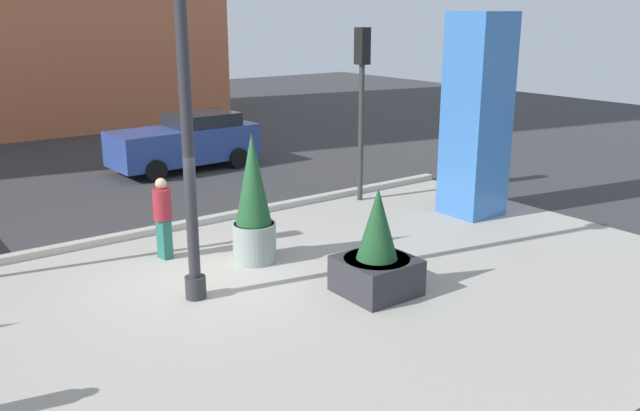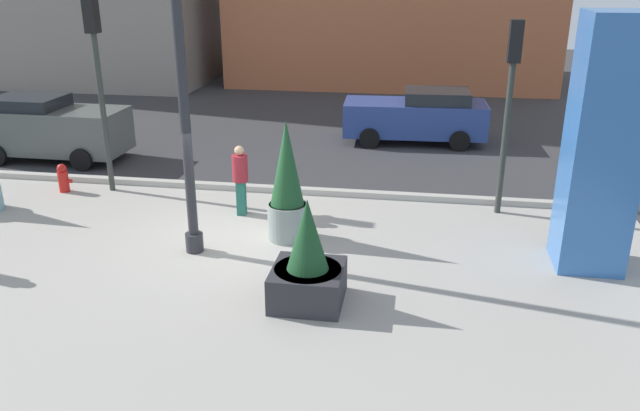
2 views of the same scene
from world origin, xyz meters
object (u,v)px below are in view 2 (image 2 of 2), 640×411
at_px(traffic_light_far_side, 97,63).
at_px(potted_plant_near_right, 308,265).
at_px(art_pillar_blue, 603,146).
at_px(car_curb_east, 417,116).
at_px(lamp_post, 183,90).
at_px(fire_hydrant, 63,178).
at_px(pedestrian_crossing, 240,177).
at_px(car_curb_west, 51,128).
at_px(potted_plant_mid_plaza, 287,186).
at_px(traffic_light_corner, 510,87).

bearing_deg(traffic_light_far_side, potted_plant_near_right, -39.18).
height_order(art_pillar_blue, car_curb_east, art_pillar_blue).
relative_size(lamp_post, fire_hydrant, 9.06).
xyz_separation_m(car_curb_east, pedestrian_crossing, (-3.90, -7.12, 0.05)).
distance_m(potted_plant_near_right, car_curb_east, 11.07).
distance_m(car_curb_west, car_curb_east, 11.28).
height_order(potted_plant_near_right, fire_hydrant, potted_plant_near_right).
bearing_deg(car_curb_east, lamp_post, -114.85).
xyz_separation_m(art_pillar_blue, traffic_light_far_side, (-11.12, 2.59, 0.86)).
bearing_deg(lamp_post, pedestrian_crossing, 79.70).
bearing_deg(art_pillar_blue, potted_plant_mid_plaza, 177.23).
height_order(art_pillar_blue, traffic_light_far_side, traffic_light_far_side).
xyz_separation_m(art_pillar_blue, car_curb_west, (-14.11, 4.94, -1.43)).
distance_m(fire_hydrant, traffic_light_corner, 11.18).
distance_m(lamp_post, potted_plant_mid_plaza, 2.91).
bearing_deg(potted_plant_mid_plaza, car_curb_east, 73.01).
relative_size(lamp_post, potted_plant_mid_plaza, 2.62).
bearing_deg(potted_plant_near_right, traffic_light_far_side, 140.82).
xyz_separation_m(traffic_light_corner, car_curb_east, (-2.03, 6.05, -2.10)).
height_order(potted_plant_mid_plaza, car_curb_west, potted_plant_mid_plaza).
relative_size(potted_plant_near_right, car_curb_west, 0.44).
relative_size(lamp_post, car_curb_west, 1.57).
relative_size(potted_plant_mid_plaza, traffic_light_far_side, 0.53).
relative_size(art_pillar_blue, car_curb_east, 1.04).
bearing_deg(lamp_post, art_pillar_blue, 4.80).
distance_m(potted_plant_mid_plaza, car_curb_east, 8.72).
xyz_separation_m(potted_plant_mid_plaza, potted_plant_near_right, (0.90, -2.62, -0.47)).
xyz_separation_m(lamp_post, art_pillar_blue, (7.74, 0.65, -0.92)).
bearing_deg(potted_plant_near_right, car_curb_west, 141.15).
distance_m(traffic_light_far_side, traffic_light_corner, 9.72).
height_order(lamp_post, potted_plant_mid_plaza, lamp_post).
height_order(fire_hydrant, traffic_light_far_side, traffic_light_far_side).
bearing_deg(art_pillar_blue, potted_plant_near_right, -155.40).
relative_size(traffic_light_corner, car_curb_east, 0.96).
xyz_separation_m(lamp_post, pedestrian_crossing, (0.39, 2.15, -2.39)).
distance_m(art_pillar_blue, pedestrian_crossing, 7.64).
height_order(potted_plant_mid_plaza, traffic_light_far_side, traffic_light_far_side).
height_order(potted_plant_mid_plaza, car_curb_east, potted_plant_mid_plaza).
bearing_deg(pedestrian_crossing, car_curb_west, 153.06).
bearing_deg(potted_plant_near_right, fire_hydrant, 147.39).
relative_size(potted_plant_near_right, traffic_light_far_side, 0.39).
height_order(traffic_light_far_side, car_curb_west, traffic_light_far_side).
bearing_deg(car_curb_west, pedestrian_crossing, -26.94).
height_order(traffic_light_far_side, traffic_light_corner, traffic_light_far_side).
bearing_deg(car_curb_east, potted_plant_near_right, -98.52).
height_order(lamp_post, pedestrian_crossing, lamp_post).
relative_size(art_pillar_blue, fire_hydrant, 6.38).
xyz_separation_m(traffic_light_far_side, pedestrian_crossing, (3.78, -1.09, -2.33)).
height_order(art_pillar_blue, traffic_light_corner, art_pillar_blue).
distance_m(lamp_post, pedestrian_crossing, 3.24).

